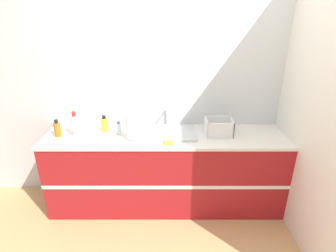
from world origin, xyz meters
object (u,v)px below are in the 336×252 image
sink (171,132)px  bottle_clear (118,128)px  dish_rack (218,129)px  paper_towel_roll (131,127)px  bottle_amber (57,129)px  bottle_white_spray (75,125)px  bottle_yellow (104,124)px

sink → bottle_clear: size_ratio=3.61×
dish_rack → bottle_clear: dish_rack is taller
paper_towel_roll → bottle_amber: 0.80m
dish_rack → bottle_clear: 1.08m
bottle_white_spray → bottle_amber: size_ratio=1.46×
bottle_yellow → bottle_clear: size_ratio=1.25×
bottle_yellow → bottle_amber: (-0.47, -0.13, 0.00)m
bottle_clear → paper_towel_roll: bearing=-38.8°
sink → bottle_yellow: sink is taller
bottle_yellow → bottle_clear: 0.18m
bottle_white_spray → bottle_amber: 0.20m
bottle_white_spray → bottle_clear: 0.45m
sink → paper_towel_roll: 0.46m
dish_rack → bottle_white_spray: bearing=-178.9°
sink → paper_towel_roll: sink is taller
bottle_clear → bottle_white_spray: bearing=-173.5°
paper_towel_roll → dish_rack: 0.93m
bottle_white_spray → paper_towel_roll: bearing=-7.0°
bottle_yellow → bottle_clear: bottle_yellow is taller
dish_rack → bottle_yellow: bearing=175.7°
sink → bottle_amber: sink is taller
paper_towel_roll → bottle_amber: paper_towel_roll is taller
dish_rack → bottle_amber: bottle_amber is taller
bottle_yellow → bottle_white_spray: bearing=-156.1°
dish_rack → bottle_clear: (-1.08, 0.02, -0.00)m
bottle_white_spray → bottle_clear: (0.45, 0.05, -0.06)m
bottle_white_spray → bottle_amber: bottle_white_spray is taller
sink → dish_rack: (0.51, -0.03, 0.05)m
paper_towel_roll → bottle_white_spray: (-0.60, 0.07, -0.02)m
bottle_yellow → bottle_amber: size_ratio=0.97×
sink → bottle_clear: 0.58m
bottle_amber → paper_towel_roll: bearing=-4.5°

